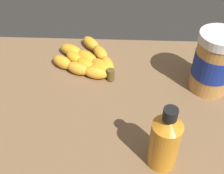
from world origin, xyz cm
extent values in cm
cube|color=brown|center=(0.00, 0.00, -1.81)|extent=(79.78, 56.86, 3.63)
ellipsoid|color=gold|center=(1.10, -13.23, 1.61)|extent=(5.31, 7.91, 3.23)
ellipsoid|color=gold|center=(3.35, -18.57, 1.61)|extent=(6.25, 7.93, 3.23)
ellipsoid|color=gold|center=(6.49, -23.43, 1.61)|extent=(7.00, 7.72, 3.23)
ellipsoid|color=gold|center=(2.71, -12.31, 1.71)|extent=(7.44, 7.70, 3.42)
ellipsoid|color=gold|center=(6.96, -16.28, 1.71)|extent=(7.84, 7.21, 3.42)
ellipsoid|color=gold|center=(11.79, -19.51, 1.71)|extent=(8.04, 6.54, 3.42)
ellipsoid|color=gold|center=(3.11, -10.87, 1.55)|extent=(6.61, 5.51, 3.10)
ellipsoid|color=gold|center=(7.04, -13.37, 1.55)|extent=(6.54, 5.97, 3.10)
ellipsoid|color=gold|center=(10.59, -16.40, 1.55)|extent=(6.35, 6.30, 3.10)
ellipsoid|color=gold|center=(3.80, -9.83, 1.64)|extent=(7.09, 4.48, 3.28)
ellipsoid|color=gold|center=(8.80, -11.38, 1.64)|extent=(7.35, 5.63, 3.28)
ellipsoid|color=gold|center=(13.35, -13.97, 1.64)|extent=(7.26, 6.52, 3.28)
cylinder|color=brown|center=(-0.26, -9.04, 1.80)|extent=(2.00, 2.00, 3.00)
cylinder|color=#BF8442|center=(-24.55, -7.36, 6.71)|extent=(9.37, 9.37, 13.41)
cylinder|color=navy|center=(-24.55, -7.36, 7.38)|extent=(9.56, 9.56, 6.04)
cylinder|color=silver|center=(-24.55, -7.36, 14.44)|extent=(9.83, 9.83, 2.05)
cylinder|color=orange|center=(-11.01, 15.01, 5.33)|extent=(5.56, 5.56, 10.65)
cone|color=orange|center=(-11.01, 15.01, 11.57)|extent=(5.56, 5.56, 1.84)
cylinder|color=black|center=(-11.01, 15.01, 13.57)|extent=(2.54, 2.54, 2.16)
camera|label=1|loc=(-2.77, 46.32, 47.54)|focal=44.73mm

